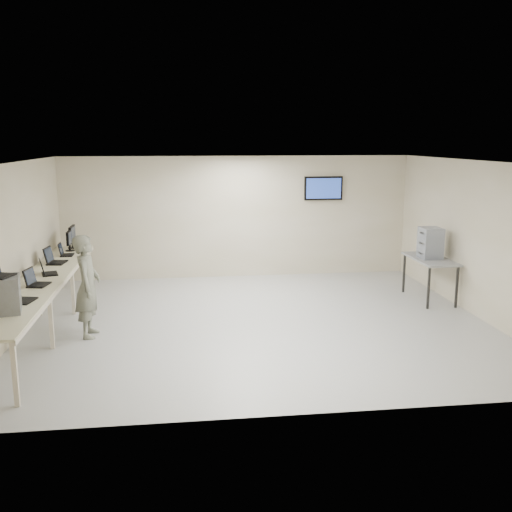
{
  "coord_description": "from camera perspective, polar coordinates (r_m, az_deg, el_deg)",
  "views": [
    {
      "loc": [
        -1.25,
        -9.55,
        3.17
      ],
      "look_at": [
        0.0,
        0.2,
        1.15
      ],
      "focal_mm": 40.0,
      "sensor_mm": 36.0,
      "label": 1
    }
  ],
  "objects": [
    {
      "name": "room",
      "position": [
        9.85,
        0.3,
        1.32
      ],
      "size": [
        8.01,
        7.01,
        2.81
      ],
      "color": "silver",
      "rests_on": "ground"
    },
    {
      "name": "side_table",
      "position": [
        11.85,
        17.03,
        -0.54
      ],
      "size": [
        0.66,
        1.42,
        0.85
      ],
      "color": "gray",
      "rests_on": "ground"
    },
    {
      "name": "laptop_2",
      "position": [
        10.37,
        -20.24,
        -1.37
      ],
      "size": [
        0.37,
        0.4,
        0.27
      ],
      "rotation": [
        0.0,
        0.0,
        0.29
      ],
      "color": "black",
      "rests_on": "workbench"
    },
    {
      "name": "storage_bins",
      "position": [
        11.77,
        17.05,
        1.26
      ],
      "size": [
        0.39,
        0.43,
        0.61
      ],
      "color": "#868E9F",
      "rests_on": "side_table"
    },
    {
      "name": "laptop_1",
      "position": [
        9.64,
        -21.23,
        -2.36
      ],
      "size": [
        0.36,
        0.41,
        0.28
      ],
      "rotation": [
        0.0,
        0.0,
        -0.19
      ],
      "color": "black",
      "rests_on": "workbench"
    },
    {
      "name": "laptop_0",
      "position": [
        8.78,
        -22.61,
        -3.78
      ],
      "size": [
        0.37,
        0.42,
        0.29
      ],
      "rotation": [
        0.0,
        0.0,
        -0.2
      ],
      "color": "black",
      "rests_on": "workbench"
    },
    {
      "name": "soldier",
      "position": [
        9.6,
        -16.48,
        -2.92
      ],
      "size": [
        0.41,
        0.62,
        1.68
      ],
      "primitive_type": "imported",
      "rotation": [
        0.0,
        0.0,
        1.55
      ],
      "color": "#585D4F",
      "rests_on": "ground"
    },
    {
      "name": "workbench",
      "position": [
        10.1,
        -20.48,
        -2.55
      ],
      "size": [
        0.76,
        6.0,
        0.9
      ],
      "color": "beige",
      "rests_on": "ground"
    },
    {
      "name": "equipment_box",
      "position": [
        8.29,
        -23.93,
        -3.55
      ],
      "size": [
        0.5,
        0.55,
        0.49
      ],
      "primitive_type": "cube",
      "rotation": [
        0.0,
        0.0,
        0.22
      ],
      "color": "slate",
      "rests_on": "workbench"
    },
    {
      "name": "monitor_near",
      "position": [
        12.37,
        -18.16,
        1.64
      ],
      "size": [
        0.19,
        0.42,
        0.42
      ],
      "color": "black",
      "rests_on": "workbench"
    },
    {
      "name": "laptop_4",
      "position": [
        11.93,
        -18.61,
        0.35
      ],
      "size": [
        0.28,
        0.33,
        0.25
      ],
      "rotation": [
        0.0,
        0.0,
        0.04
      ],
      "color": "black",
      "rests_on": "workbench"
    },
    {
      "name": "monitor_far",
      "position": [
        12.68,
        -17.9,
        2.04
      ],
      "size": [
        0.21,
        0.48,
        0.47
      ],
      "color": "black",
      "rests_on": "workbench"
    },
    {
      "name": "laptop_3",
      "position": [
        11.24,
        -19.6,
        -0.31
      ],
      "size": [
        0.37,
        0.43,
        0.31
      ],
      "rotation": [
        0.0,
        0.0,
        -0.12
      ],
      "color": "black",
      "rests_on": "workbench"
    }
  ]
}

